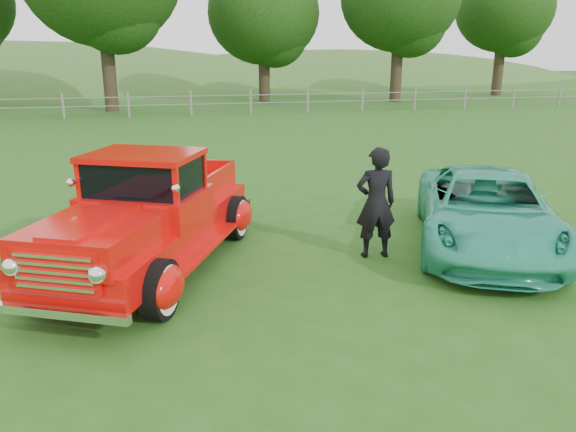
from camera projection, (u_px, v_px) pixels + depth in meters
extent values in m
plane|color=#215216|center=(288.00, 299.00, 7.46)|extent=(140.00, 140.00, 0.00)
ellipsoid|color=#3A6123|center=(2.00, 129.00, 59.30)|extent=(84.00, 60.00, 18.00)
ellipsoid|color=#3A6123|center=(335.00, 107.00, 70.73)|extent=(72.00, 52.00, 14.00)
cube|color=slate|center=(191.00, 104.00, 27.87)|extent=(48.00, 0.04, 0.04)
cube|color=slate|center=(191.00, 96.00, 27.75)|extent=(48.00, 0.04, 0.04)
cylinder|color=black|center=(108.00, 64.00, 29.29)|extent=(0.70, 0.70, 4.84)
cylinder|color=black|center=(264.00, 71.00, 35.09)|extent=(0.70, 0.70, 3.74)
ellipsoid|color=black|center=(264.00, 13.00, 34.11)|extent=(6.80, 6.80, 6.12)
cylinder|color=black|center=(397.00, 65.00, 34.81)|extent=(0.70, 0.70, 4.40)
cylinder|color=black|center=(499.00, 65.00, 39.54)|extent=(0.70, 0.70, 4.18)
ellipsoid|color=black|center=(505.00, 8.00, 38.45)|extent=(6.60, 6.60, 5.94)
cylinder|color=black|center=(39.00, 278.00, 7.17)|extent=(0.54, 0.79, 0.76)
cylinder|color=black|center=(160.00, 289.00, 6.83)|extent=(0.54, 0.79, 0.76)
cylinder|color=black|center=(147.00, 212.00, 10.07)|extent=(0.54, 0.79, 0.76)
cylinder|color=black|center=(236.00, 218.00, 9.74)|extent=(0.54, 0.79, 0.76)
cube|color=red|center=(151.00, 231.00, 8.39)|extent=(3.35, 4.84, 0.44)
ellipsoid|color=red|center=(34.00, 275.00, 7.17)|extent=(0.69, 0.85, 0.54)
ellipsoid|color=red|center=(165.00, 287.00, 6.81)|extent=(0.69, 0.85, 0.54)
ellipsoid|color=red|center=(143.00, 210.00, 10.07)|extent=(0.69, 0.85, 0.54)
ellipsoid|color=red|center=(239.00, 216.00, 9.71)|extent=(0.69, 0.85, 0.54)
cube|color=red|center=(93.00, 239.00, 6.83)|extent=(1.88, 2.01, 0.42)
cube|color=red|center=(146.00, 206.00, 8.18)|extent=(2.02, 1.90, 0.44)
cube|color=black|center=(144.00, 174.00, 8.05)|extent=(1.78, 1.62, 0.50)
cube|color=red|center=(143.00, 155.00, 7.97)|extent=(1.89, 1.75, 0.08)
cube|color=red|center=(185.00, 186.00, 9.55)|extent=(1.89, 2.26, 0.45)
cube|color=white|center=(55.00, 273.00, 6.11)|extent=(1.01, 0.54, 0.50)
cube|color=white|center=(54.00, 313.00, 6.14)|extent=(1.68, 0.85, 0.10)
cube|color=white|center=(207.00, 200.00, 10.71)|extent=(1.59, 0.81, 0.10)
imported|color=#29A57E|center=(486.00, 211.00, 9.23)|extent=(3.77, 4.99, 1.26)
imported|color=black|center=(376.00, 203.00, 8.75)|extent=(0.67, 0.47, 1.77)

